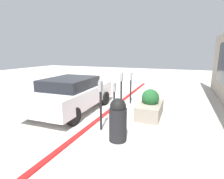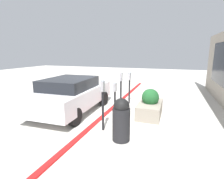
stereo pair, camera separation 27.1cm
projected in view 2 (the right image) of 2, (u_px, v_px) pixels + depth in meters
name	position (u px, v px, depth m)	size (l,w,h in m)	color
ground_plane	(109.00, 113.00, 6.95)	(40.00, 40.00, 0.00)	beige
curb_strip	(107.00, 112.00, 6.97)	(14.06, 0.16, 0.04)	red
parking_meter_nearest	(103.00, 99.00, 5.21)	(0.15, 0.13, 1.59)	black
parking_meter_second	(115.00, 95.00, 6.13)	(0.15, 0.12, 1.37)	black
parking_meter_middle	(121.00, 85.00, 7.03)	(0.15, 0.13, 1.62)	black
parking_meter_fourth	(130.00, 82.00, 8.03)	(0.18, 0.16, 1.51)	black
planter_box	(150.00, 106.00, 6.58)	(1.62, 0.83, 1.03)	gray
parked_car_front	(72.00, 94.00, 6.98)	(4.03, 1.96, 1.38)	silver
trash_bin	(121.00, 119.00, 4.67)	(0.48, 0.48, 1.19)	black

